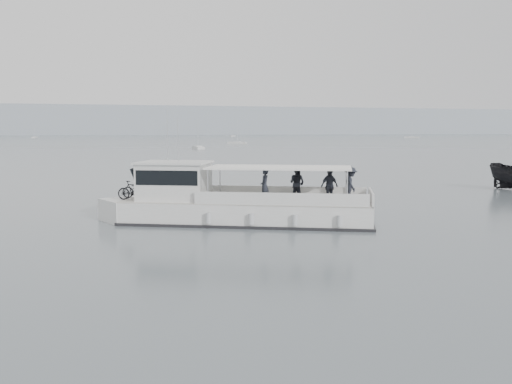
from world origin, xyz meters
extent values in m
plane|color=slate|center=(0.00, 0.00, 0.00)|extent=(1400.00, 1400.00, 0.00)
cube|color=#939EA8|center=(0.00, 560.00, 14.00)|extent=(1400.00, 90.00, 28.00)
cube|color=silver|center=(4.90, -2.58, 0.47)|extent=(12.82, 8.23, 1.36)
cube|color=silver|center=(-0.82, 0.01, 0.47)|extent=(3.10, 3.10, 1.36)
cube|color=beige|center=(4.90, -2.58, 1.15)|extent=(12.82, 8.23, 0.06)
cube|color=black|center=(4.90, -2.58, 0.05)|extent=(13.07, 8.43, 0.19)
cube|color=silver|center=(7.28, -1.89, 1.47)|extent=(7.67, 3.55, 0.63)
cube|color=silver|center=(5.95, -4.82, 1.47)|extent=(7.67, 3.55, 0.63)
cube|color=silver|center=(10.58, -5.15, 1.47)|extent=(1.48, 3.09, 0.63)
cube|color=silver|center=(1.47, -1.03, 2.09)|extent=(4.22, 3.96, 1.88)
cube|color=black|center=(-0.01, -0.36, 2.25)|extent=(1.61, 2.63, 1.21)
cube|color=black|center=(1.47, -1.03, 2.41)|extent=(4.04, 3.91, 0.73)
cube|color=silver|center=(1.47, -1.03, 3.09)|extent=(4.49, 4.23, 0.10)
cube|color=white|center=(6.43, -3.27, 2.88)|extent=(7.78, 5.79, 0.08)
cylinder|color=silver|center=(2.77, -3.22, 2.01)|extent=(0.08, 0.08, 1.73)
cylinder|color=silver|center=(3.98, -0.55, 2.01)|extent=(0.08, 0.08, 1.73)
cylinder|color=silver|center=(8.88, -5.98, 2.01)|extent=(0.08, 0.08, 1.73)
cylinder|color=silver|center=(10.08, -3.31, 2.01)|extent=(0.08, 0.08, 1.73)
cylinder|color=silver|center=(1.29, 0.09, 4.45)|extent=(0.04, 0.04, 2.72)
cylinder|color=silver|center=(1.55, -1.87, 4.24)|extent=(0.04, 0.04, 2.30)
cylinder|color=#B8BBBF|center=(2.71, -3.61, 0.52)|extent=(0.33, 0.33, 0.52)
cylinder|color=#B8BBBF|center=(4.62, -4.47, 0.52)|extent=(0.33, 0.33, 0.52)
cylinder|color=#B8BBBF|center=(6.53, -5.34, 0.52)|extent=(0.33, 0.33, 0.52)
cylinder|color=#B8BBBF|center=(8.43, -6.20, 0.52)|extent=(0.33, 0.33, 0.52)
imported|color=black|center=(-0.26, 0.22, 1.62)|extent=(1.89, 1.31, 0.94)
imported|color=black|center=(-0.61, -0.54, 1.65)|extent=(1.70, 1.11, 0.99)
imported|color=#22252E|center=(5.47, -3.87, 2.03)|extent=(0.51, 0.70, 1.76)
imported|color=#22252E|center=(7.49, -2.95, 2.03)|extent=(1.04, 1.08, 1.76)
imported|color=#22252E|center=(8.46, -4.88, 2.03)|extent=(1.11, 0.72, 1.76)
imported|color=#22252E|center=(9.84, -4.35, 2.03)|extent=(0.88, 1.25, 1.76)
cube|color=silver|center=(23.38, 110.30, 0.30)|extent=(2.24, 5.63, 0.75)
cube|color=silver|center=(23.38, 110.30, 0.62)|extent=(1.70, 2.05, 0.45)
cylinder|color=silver|center=(23.38, 110.30, 3.62)|extent=(0.08, 0.08, 6.04)
cube|color=silver|center=(183.93, 273.67, 0.30)|extent=(8.45, 7.25, 0.75)
cube|color=silver|center=(183.93, 273.67, 0.62)|extent=(3.81, 3.68, 0.45)
cylinder|color=silver|center=(183.93, 273.67, 5.27)|extent=(0.08, 0.08, 9.35)
cube|color=silver|center=(-33.72, 333.83, 0.30)|extent=(3.09, 6.35, 0.75)
cube|color=silver|center=(-33.72, 333.83, 0.62)|extent=(2.08, 2.42, 0.45)
cylinder|color=silver|center=(-33.72, 333.83, 3.95)|extent=(0.08, 0.08, 6.70)
cube|color=silver|center=(46.23, 159.83, 0.30)|extent=(6.52, 5.54, 0.75)
cube|color=silver|center=(46.23, 159.83, 0.62)|extent=(2.93, 2.83, 0.45)
cylinder|color=silver|center=(46.23, 159.83, 4.20)|extent=(0.08, 0.08, 7.19)
cube|color=silver|center=(100.05, 383.39, 0.30)|extent=(4.85, 3.57, 0.75)
cube|color=silver|center=(100.05, 383.39, 0.62)|extent=(2.08, 1.94, 0.45)
camera|label=1|loc=(-2.72, -30.34, 4.75)|focal=40.00mm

